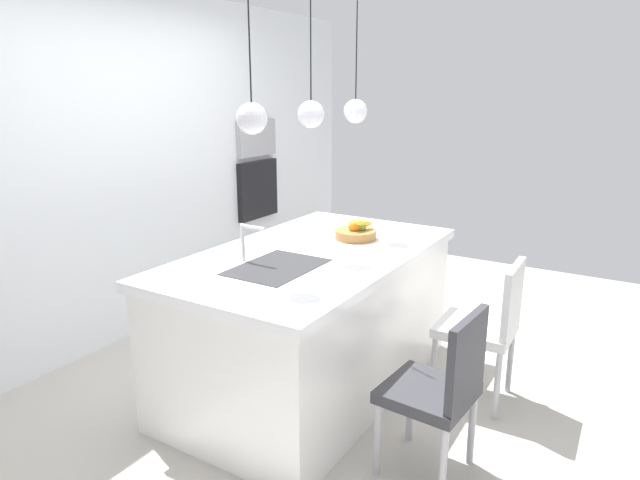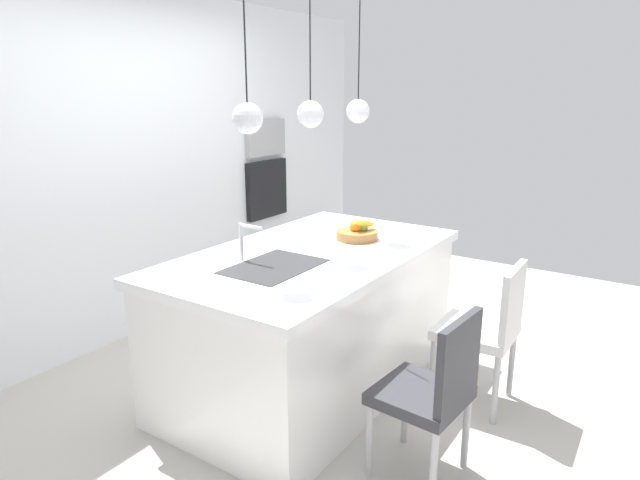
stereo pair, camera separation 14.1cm
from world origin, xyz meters
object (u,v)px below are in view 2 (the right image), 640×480
object	(u,v)px
oven	(266,189)
chair_middle	(487,326)
microwave	(265,138)
fruit_bowl	(358,232)
chair_near	(433,389)

from	to	relation	value
oven	chair_middle	distance (m)	2.85
microwave	oven	size ratio (longest dim) A/B	0.96
oven	chair_middle	world-z (taller)	oven
fruit_bowl	microwave	xyz separation A→B (m)	(1.10, 1.67, 0.47)
oven	chair_near	size ratio (longest dim) A/B	0.64
microwave	chair_near	bearing A→B (deg)	-126.90
fruit_bowl	oven	bearing A→B (deg)	56.76
microwave	oven	world-z (taller)	microwave
oven	chair_near	world-z (taller)	oven
oven	chair_middle	xyz separation A→B (m)	(-1.13, -2.58, -0.41)
fruit_bowl	microwave	size ratio (longest dim) A/B	0.52
fruit_bowl	chair_middle	bearing A→B (deg)	-91.97
fruit_bowl	oven	distance (m)	2.00
fruit_bowl	oven	world-z (taller)	oven
chair_near	fruit_bowl	bearing A→B (deg)	47.16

